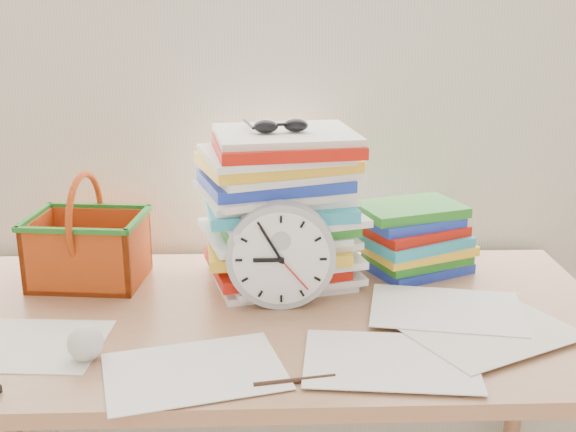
{
  "coord_description": "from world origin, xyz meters",
  "views": [
    {
      "loc": [
        -0.0,
        0.27,
        1.37
      ],
      "look_at": [
        0.05,
        1.6,
        0.95
      ],
      "focal_mm": 45.0,
      "sensor_mm": 36.0,
      "label": 1
    }
  ],
  "objects_px": {
    "paper_stack": "(280,208)",
    "basket": "(87,229)",
    "clock": "(281,255)",
    "book_stack": "(414,238)",
    "desk": "(266,347)"
  },
  "relations": [
    {
      "from": "paper_stack",
      "to": "basket",
      "type": "relative_size",
      "value": 1.37
    },
    {
      "from": "desk",
      "to": "basket",
      "type": "bearing_deg",
      "value": 154.65
    },
    {
      "from": "clock",
      "to": "basket",
      "type": "xyz_separation_m",
      "value": [
        -0.42,
        0.15,
        0.01
      ]
    },
    {
      "from": "desk",
      "to": "basket",
      "type": "relative_size",
      "value": 5.71
    },
    {
      "from": "paper_stack",
      "to": "basket",
      "type": "bearing_deg",
      "value": 179.1
    },
    {
      "from": "desk",
      "to": "basket",
      "type": "xyz_separation_m",
      "value": [
        -0.39,
        0.18,
        0.2
      ]
    },
    {
      "from": "desk",
      "to": "clock",
      "type": "bearing_deg",
      "value": 48.59
    },
    {
      "from": "clock",
      "to": "book_stack",
      "type": "bearing_deg",
      "value": 31.32
    },
    {
      "from": "clock",
      "to": "book_stack",
      "type": "height_order",
      "value": "clock"
    },
    {
      "from": "book_stack",
      "to": "basket",
      "type": "height_order",
      "value": "basket"
    },
    {
      "from": "paper_stack",
      "to": "basket",
      "type": "xyz_separation_m",
      "value": [
        -0.42,
        0.01,
        -0.05
      ]
    },
    {
      "from": "desk",
      "to": "basket",
      "type": "height_order",
      "value": "basket"
    },
    {
      "from": "paper_stack",
      "to": "clock",
      "type": "relative_size",
      "value": 1.52
    },
    {
      "from": "desk",
      "to": "paper_stack",
      "type": "xyz_separation_m",
      "value": [
        0.04,
        0.18,
        0.24
      ]
    },
    {
      "from": "book_stack",
      "to": "paper_stack",
      "type": "bearing_deg",
      "value": -171.1
    }
  ]
}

